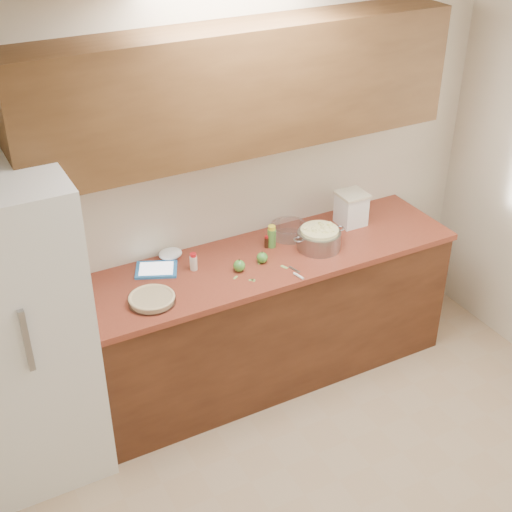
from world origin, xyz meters
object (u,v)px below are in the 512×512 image
flour_canister (351,208)px  tablet (156,270)px  colander (319,239)px  pie (152,299)px

flour_canister → tablet: (-1.36, 0.05, -0.11)m
colander → tablet: colander is taller
pie → tablet: size_ratio=0.90×
pie → flour_canister: (1.50, 0.25, 0.09)m
pie → colander: 1.15m
pie → flour_canister: size_ratio=1.20×
colander → tablet: size_ratio=1.23×
pie → flour_canister: bearing=9.3°
tablet → colander: bearing=11.3°
colander → flour_canister: bearing=26.1°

